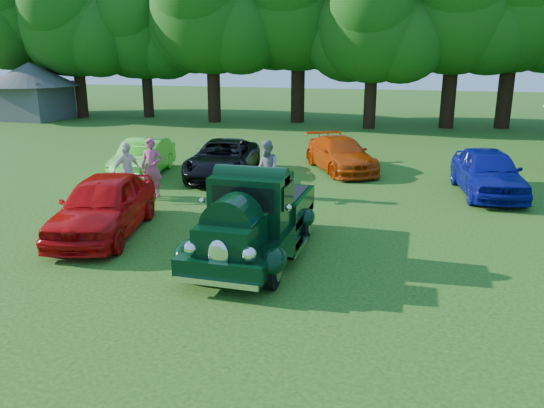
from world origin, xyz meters
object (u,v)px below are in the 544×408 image
(back_car_orange, at_px, (340,154))
(spectator_white, at_px, (127,171))
(hero_pickup, at_px, (255,220))
(red_convertible, at_px, (104,205))
(back_car_lime, at_px, (143,158))
(spectator_pink, at_px, (152,168))
(gazebo, at_px, (32,84))
(back_car_black, at_px, (223,159))
(spectator_grey, at_px, (267,169))
(back_car_blue, at_px, (488,172))

(back_car_orange, height_order, spectator_white, spectator_white)
(hero_pickup, distance_m, red_convertible, 4.16)
(hero_pickup, xyz_separation_m, spectator_white, (-5.40, 3.65, 0.05))
(hero_pickup, bearing_deg, spectator_white, 145.94)
(hero_pickup, xyz_separation_m, back_car_lime, (-6.56, 6.76, -0.17))
(hero_pickup, height_order, spectator_pink, hero_pickup)
(back_car_lime, bearing_deg, gazebo, 128.85)
(back_car_orange, xyz_separation_m, spectator_pink, (-5.24, -5.57, 0.30))
(red_convertible, xyz_separation_m, gazebo, (-18.59, 20.37, 1.64))
(gazebo, bearing_deg, back_car_lime, -40.83)
(back_car_black, distance_m, spectator_white, 4.15)
(back_car_lime, bearing_deg, spectator_white, -79.91)
(hero_pickup, distance_m, back_car_orange, 9.64)
(back_car_black, relative_size, spectator_grey, 2.66)
(hero_pickup, bearing_deg, back_car_black, 115.77)
(spectator_pink, bearing_deg, back_car_orange, 33.60)
(back_car_orange, bearing_deg, back_car_black, 179.60)
(hero_pickup, xyz_separation_m, spectator_grey, (-1.15, 4.90, 0.08))
(red_convertible, height_order, spectator_pink, spectator_pink)
(hero_pickup, bearing_deg, spectator_pink, 139.43)
(red_convertible, relative_size, gazebo, 0.70)
(red_convertible, relative_size, spectator_white, 2.51)
(spectator_grey, bearing_deg, back_car_black, -166.55)
(back_car_lime, relative_size, back_car_blue, 0.91)
(back_car_black, xyz_separation_m, gazebo, (-19.18, 13.38, 1.72))
(back_car_blue, xyz_separation_m, spectator_grey, (-6.84, -2.35, 0.17))
(back_car_blue, distance_m, spectator_grey, 7.23)
(back_car_black, xyz_separation_m, spectator_grey, (2.40, -2.46, 0.24))
(back_car_black, distance_m, gazebo, 23.45)
(back_car_orange, relative_size, spectator_grey, 2.43)
(back_car_lime, bearing_deg, back_car_blue, -8.05)
(back_car_blue, distance_m, gazebo, 31.51)
(spectator_white, xyz_separation_m, gazebo, (-17.33, 17.09, 1.51))
(hero_pickup, height_order, gazebo, gazebo)
(back_car_black, relative_size, spectator_white, 2.74)
(back_car_lime, relative_size, spectator_white, 2.27)
(hero_pickup, distance_m, back_car_blue, 9.22)
(spectator_grey, bearing_deg, red_convertible, -64.40)
(spectator_white, bearing_deg, back_car_blue, -52.02)
(red_convertible, xyz_separation_m, back_car_lime, (-2.41, 6.39, -0.09))
(hero_pickup, relative_size, back_car_blue, 1.12)
(spectator_pink, bearing_deg, back_car_black, 57.23)
(back_car_black, bearing_deg, back_car_blue, -10.36)
(back_car_blue, relative_size, spectator_grey, 2.41)
(back_car_black, bearing_deg, red_convertible, -104.50)
(back_car_lime, height_order, spectator_white, spectator_white)
(red_convertible, bearing_deg, back_car_black, 72.29)
(back_car_orange, distance_m, spectator_white, 8.40)
(hero_pickup, relative_size, back_car_lime, 1.22)
(spectator_grey, bearing_deg, spectator_pink, -107.59)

